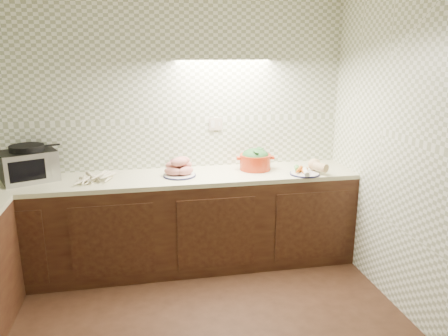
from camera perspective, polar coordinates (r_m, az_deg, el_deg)
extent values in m
cube|color=gray|center=(4.20, -8.50, 5.18)|extent=(3.60, 0.05, 2.60)
cube|color=#BAAC98|center=(4.27, -1.09, 5.77)|extent=(0.13, 0.01, 0.12)
cube|color=black|center=(4.18, -7.85, -7.31)|extent=(3.60, 0.60, 0.86)
cube|color=beige|center=(4.03, -8.08, -1.38)|extent=(3.60, 0.60, 0.04)
cube|color=black|center=(4.20, -24.14, 0.29)|extent=(0.54, 0.48, 0.27)
cube|color=#B4B3B8|center=(4.04, -23.69, -0.23)|extent=(0.41, 0.18, 0.27)
cube|color=black|center=(4.04, -23.69, -0.23)|extent=(0.27, 0.12, 0.18)
cylinder|color=black|center=(4.17, -24.38, 2.40)|extent=(0.38, 0.38, 0.05)
cone|color=beige|center=(4.02, -17.43, -1.39)|extent=(0.07, 0.18, 0.04)
cone|color=beige|center=(3.98, -16.90, -1.44)|extent=(0.13, 0.19, 0.05)
cone|color=beige|center=(4.02, -18.34, -1.42)|extent=(0.20, 0.12, 0.04)
cone|color=beige|center=(3.99, -18.06, -1.50)|extent=(0.09, 0.20, 0.05)
cone|color=beige|center=(4.04, -17.48, -1.30)|extent=(0.17, 0.11, 0.04)
cone|color=beige|center=(3.92, -18.04, -1.85)|extent=(0.09, 0.18, 0.04)
cone|color=beige|center=(4.02, -16.21, -1.25)|extent=(0.16, 0.17, 0.04)
cone|color=beige|center=(3.98, -17.61, -1.52)|extent=(0.05, 0.17, 0.05)
cone|color=beige|center=(3.92, -15.14, -1.30)|extent=(0.05, 0.20, 0.04)
cone|color=beige|center=(3.93, -15.40, -1.29)|extent=(0.16, 0.18, 0.05)
cone|color=beige|center=(3.95, -15.09, -1.03)|extent=(0.10, 0.18, 0.05)
cone|color=beige|center=(3.97, -15.77, -1.13)|extent=(0.13, 0.21, 0.05)
cylinder|color=#141438|center=(4.02, -5.82, -0.97)|extent=(0.30, 0.30, 0.01)
cylinder|color=silver|center=(4.02, -5.82, -0.94)|extent=(0.28, 0.28, 0.02)
ellipsoid|color=#C47067|center=(3.98, -6.72, -0.43)|extent=(0.17, 0.09, 0.08)
ellipsoid|color=#C47067|center=(3.98, -5.02, -0.38)|extent=(0.17, 0.09, 0.08)
ellipsoid|color=#C47067|center=(4.05, -5.93, -0.10)|extent=(0.17, 0.09, 0.08)
ellipsoid|color=#C47067|center=(4.02, -6.52, 0.37)|extent=(0.17, 0.09, 0.08)
ellipsoid|color=#C47067|center=(4.04, -5.33, 0.48)|extent=(0.17, 0.09, 0.08)
ellipsoid|color=#C47067|center=(3.97, -5.85, 0.77)|extent=(0.17, 0.09, 0.08)
ellipsoid|color=#C47067|center=(4.00, -5.61, 0.97)|extent=(0.17, 0.09, 0.08)
cylinder|color=black|center=(4.14, -6.32, -0.15)|extent=(0.17, 0.17, 0.06)
sphere|color=maroon|center=(4.12, -6.58, 0.58)|extent=(0.09, 0.09, 0.09)
sphere|color=beige|center=(4.14, -5.89, 0.48)|extent=(0.05, 0.05, 0.05)
cylinder|color=#AB2A0F|center=(4.21, 4.10, 0.78)|extent=(0.33, 0.33, 0.15)
cube|color=#AB2A0F|center=(4.17, 1.89, 1.29)|extent=(0.04, 0.07, 0.02)
cube|color=#AB2A0F|center=(4.23, 6.29, 1.38)|extent=(0.04, 0.07, 0.02)
ellipsoid|color=#2E6026|center=(4.19, 4.11, 1.57)|extent=(0.26, 0.26, 0.15)
cylinder|color=#141438|center=(4.12, 10.50, -0.73)|extent=(0.28, 0.28, 0.01)
cylinder|color=silver|center=(4.12, 10.51, -0.71)|extent=(0.26, 0.26, 0.02)
cone|color=orange|center=(4.12, 10.15, -0.34)|extent=(0.10, 0.16, 0.03)
cone|color=orange|center=(4.11, 10.06, -0.38)|extent=(0.11, 0.15, 0.03)
cone|color=orange|center=(4.14, 10.14, -0.26)|extent=(0.13, 0.14, 0.03)
cone|color=orange|center=(4.11, 9.80, -0.09)|extent=(0.08, 0.16, 0.03)
cylinder|color=white|center=(4.06, 10.66, -0.52)|extent=(0.09, 0.18, 0.04)
cylinder|color=#428437|center=(4.16, 9.52, -0.06)|extent=(0.07, 0.12, 0.05)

